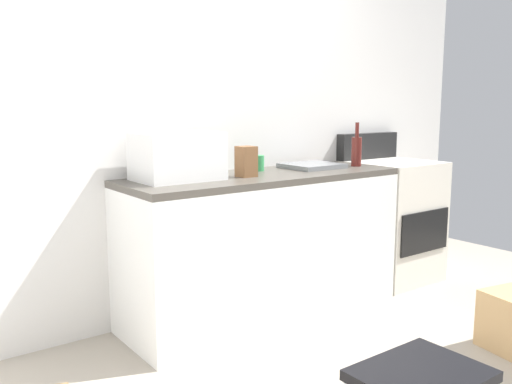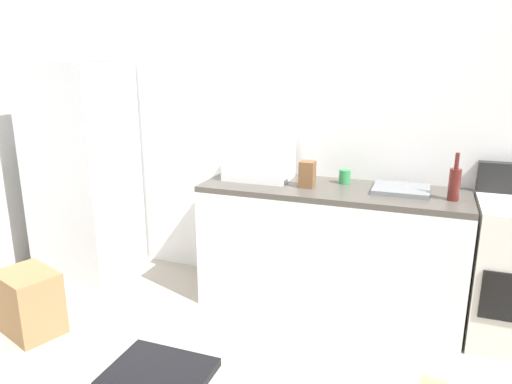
{
  "view_description": "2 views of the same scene",
  "coord_description": "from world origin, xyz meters",
  "px_view_note": "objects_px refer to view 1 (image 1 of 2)",
  "views": [
    {
      "loc": [
        -1.74,
        -1.45,
        1.33
      ],
      "look_at": [
        -0.07,
        0.79,
        0.88
      ],
      "focal_mm": 38.5,
      "sensor_mm": 36.0,
      "label": 1
    },
    {
      "loc": [
        0.89,
        -1.92,
        1.73
      ],
      "look_at": [
        -0.17,
        0.97,
        0.88
      ],
      "focal_mm": 33.23,
      "sensor_mm": 36.0,
      "label": 2
    }
  ],
  "objects_px": {
    "wine_bottle": "(356,150)",
    "coffee_mug": "(258,163)",
    "microwave": "(177,156)",
    "stove_oven": "(391,218)",
    "knife_block": "(246,162)"
  },
  "relations": [
    {
      "from": "stove_oven",
      "to": "microwave",
      "type": "bearing_deg",
      "value": 177.81
    },
    {
      "from": "knife_block",
      "to": "microwave",
      "type": "bearing_deg",
      "value": 163.5
    },
    {
      "from": "wine_bottle",
      "to": "coffee_mug",
      "type": "bearing_deg",
      "value": 165.12
    },
    {
      "from": "knife_block",
      "to": "stove_oven",
      "type": "bearing_deg",
      "value": 2.01
    },
    {
      "from": "wine_bottle",
      "to": "knife_block",
      "type": "distance_m",
      "value": 0.93
    },
    {
      "from": "stove_oven",
      "to": "coffee_mug",
      "type": "bearing_deg",
      "value": 173.27
    },
    {
      "from": "coffee_mug",
      "to": "microwave",
      "type": "bearing_deg",
      "value": -173.65
    },
    {
      "from": "coffee_mug",
      "to": "stove_oven",
      "type": "bearing_deg",
      "value": -6.73
    },
    {
      "from": "wine_bottle",
      "to": "knife_block",
      "type": "bearing_deg",
      "value": 179.85
    },
    {
      "from": "stove_oven",
      "to": "coffee_mug",
      "type": "relative_size",
      "value": 11.0
    },
    {
      "from": "microwave",
      "to": "coffee_mug",
      "type": "xyz_separation_m",
      "value": [
        0.62,
        0.07,
        -0.09
      ]
    },
    {
      "from": "knife_block",
      "to": "coffee_mug",
      "type": "bearing_deg",
      "value": 39.45
    },
    {
      "from": "wine_bottle",
      "to": "coffee_mug",
      "type": "relative_size",
      "value": 3.0
    },
    {
      "from": "microwave",
      "to": "stove_oven",
      "type": "bearing_deg",
      "value": -2.19
    },
    {
      "from": "microwave",
      "to": "coffee_mug",
      "type": "bearing_deg",
      "value": 6.35
    }
  ]
}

